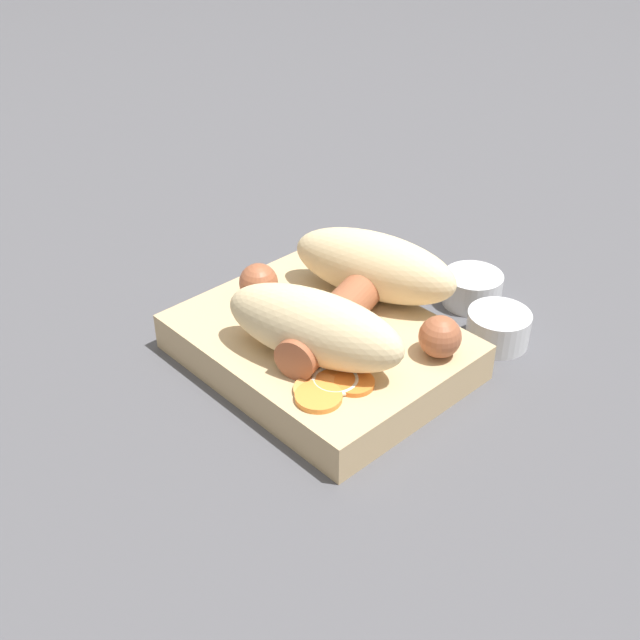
{
  "coord_description": "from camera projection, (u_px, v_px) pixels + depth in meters",
  "views": [
    {
      "loc": [
        0.38,
        -0.36,
        0.4
      ],
      "look_at": [
        0.0,
        0.0,
        0.04
      ],
      "focal_mm": 45.0,
      "sensor_mm": 36.0,
      "label": 1
    }
  ],
  "objects": [
    {
      "name": "bread_roll",
      "position": [
        346.0,
        295.0,
        0.63
      ],
      "size": [
        0.19,
        0.19,
        0.06
      ],
      "color": "beige",
      "rests_on": "food_tray"
    },
    {
      "name": "condiment_cup_near",
      "position": [
        498.0,
        330.0,
        0.67
      ],
      "size": [
        0.05,
        0.05,
        0.03
      ],
      "color": "silver",
      "rests_on": "ground_plane"
    },
    {
      "name": "sausage",
      "position": [
        345.0,
        308.0,
        0.64
      ],
      "size": [
        0.19,
        0.16,
        0.03
      ],
      "color": "#9E5638",
      "rests_on": "food_tray"
    },
    {
      "name": "food_tray",
      "position": [
        320.0,
        346.0,
        0.65
      ],
      "size": [
        0.22,
        0.17,
        0.03
      ],
      "color": "tan",
      "rests_on": "ground_plane"
    },
    {
      "name": "ground_plane",
      "position": [
        320.0,
        362.0,
        0.66
      ],
      "size": [
        3.0,
        3.0,
        0.0
      ],
      "primitive_type": "plane",
      "color": "#4C4C51"
    },
    {
      "name": "pickled_veggies",
      "position": [
        329.0,
        385.0,
        0.58
      ],
      "size": [
        0.06,
        0.07,
        0.0
      ],
      "color": "#F99E4C",
      "rests_on": "food_tray"
    },
    {
      "name": "condiment_cup_far",
      "position": [
        472.0,
        290.0,
        0.73
      ],
      "size": [
        0.05,
        0.05,
        0.03
      ],
      "color": "silver",
      "rests_on": "ground_plane"
    }
  ]
}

